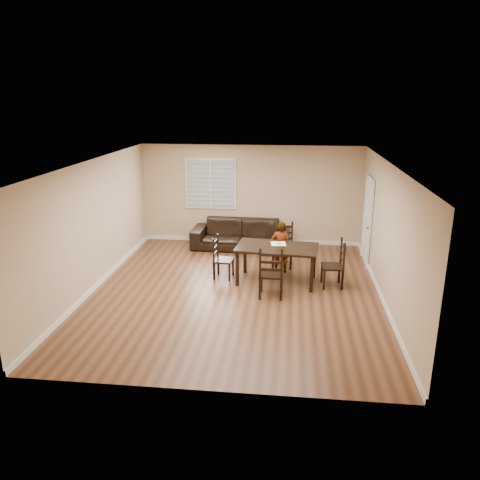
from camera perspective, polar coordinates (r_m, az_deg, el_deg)
name	(u,v)px	position (r m, az deg, el deg)	size (l,w,h in m)	color
ground	(235,291)	(9.93, -0.56, -6.26)	(7.00, 7.00, 0.00)	brown
room	(238,206)	(9.52, -0.25, 4.18)	(6.04, 7.04, 2.72)	tan
dining_table	(277,250)	(10.20, 4.53, -1.25)	(1.84, 1.16, 0.82)	black
chair_near	(283,246)	(11.33, 5.23, -0.67)	(0.50, 0.46, 1.08)	black
chair_far	(271,276)	(9.42, 3.79, -4.37)	(0.50, 0.47, 1.09)	black
chair_left	(219,259)	(10.54, -2.62, -2.31)	(0.44, 0.47, 0.96)	black
chair_right	(338,265)	(10.23, 11.90, -3.06)	(0.47, 0.50, 1.05)	black
child	(281,247)	(10.84, 4.98, -0.86)	(0.44, 0.29, 1.21)	gray
napkin	(278,244)	(10.36, 4.70, -0.45)	(0.32, 0.32, 0.00)	silver
donut	(279,243)	(10.35, 4.82, -0.35)	(0.10, 0.10, 0.04)	#C99248
sofa	(241,235)	(12.55, 0.10, 0.67)	(2.60, 1.02, 0.76)	black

